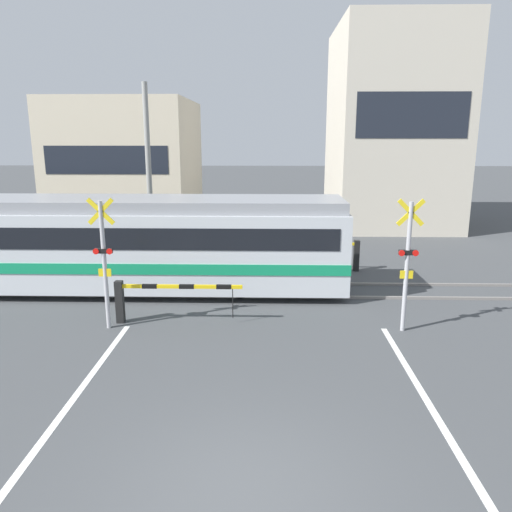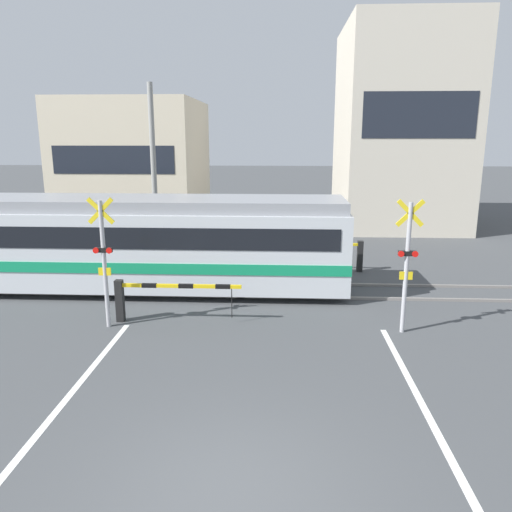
{
  "view_description": "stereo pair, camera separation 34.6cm",
  "coord_description": "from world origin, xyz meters",
  "px_view_note": "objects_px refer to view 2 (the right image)",
  "views": [
    {
      "loc": [
        0.33,
        -5.93,
        4.84
      ],
      "look_at": [
        0.0,
        7.57,
        1.6
      ],
      "focal_mm": 35.0,
      "sensor_mm": 36.0,
      "label": 1
    },
    {
      "loc": [
        0.67,
        -5.91,
        4.84
      ],
      "look_at": [
        0.0,
        7.57,
        1.6
      ],
      "focal_mm": 35.0,
      "sensor_mm": 36.0,
      "label": 2
    }
  ],
  "objects_px": {
    "commuter_train": "(77,240)",
    "crossing_signal_right": "(407,261)",
    "crossing_barrier_far": "(338,251)",
    "pedestrian": "(282,236)",
    "crossing_barrier_near": "(149,294)",
    "crossing_signal_left": "(104,257)"
  },
  "relations": [
    {
      "from": "commuter_train",
      "to": "crossing_signal_right",
      "type": "distance_m",
      "value": 10.17
    },
    {
      "from": "crossing_signal_right",
      "to": "crossing_barrier_far",
      "type": "bearing_deg",
      "value": 99.58
    },
    {
      "from": "commuter_train",
      "to": "pedestrian",
      "type": "bearing_deg",
      "value": 31.79
    },
    {
      "from": "crossing_barrier_near",
      "to": "crossing_signal_left",
      "type": "xyz_separation_m",
      "value": [
        -0.99,
        -0.4,
        1.1
      ]
    },
    {
      "from": "crossing_signal_left",
      "to": "crossing_signal_right",
      "type": "relative_size",
      "value": 1.0
    },
    {
      "from": "commuter_train",
      "to": "crossing_signal_right",
      "type": "bearing_deg",
      "value": -18.75
    },
    {
      "from": "crossing_barrier_far",
      "to": "pedestrian",
      "type": "distance_m",
      "value": 2.56
    },
    {
      "from": "crossing_barrier_near",
      "to": "pedestrian",
      "type": "relative_size",
      "value": 1.93
    },
    {
      "from": "pedestrian",
      "to": "crossing_barrier_far",
      "type": "bearing_deg",
      "value": -36.14
    },
    {
      "from": "crossing_barrier_near",
      "to": "crossing_signal_right",
      "type": "xyz_separation_m",
      "value": [
        6.59,
        -0.4,
        1.1
      ]
    },
    {
      "from": "commuter_train",
      "to": "crossing_signal_right",
      "type": "height_order",
      "value": "crossing_signal_right"
    },
    {
      "from": "crossing_barrier_near",
      "to": "crossing_signal_left",
      "type": "bearing_deg",
      "value": -158.07
    },
    {
      "from": "crossing_signal_right",
      "to": "pedestrian",
      "type": "height_order",
      "value": "crossing_signal_right"
    },
    {
      "from": "pedestrian",
      "to": "crossing_barrier_near",
      "type": "bearing_deg",
      "value": -117.04
    },
    {
      "from": "commuter_train",
      "to": "crossing_signal_left",
      "type": "bearing_deg",
      "value": -57.91
    },
    {
      "from": "crossing_signal_left",
      "to": "crossing_signal_right",
      "type": "height_order",
      "value": "same"
    },
    {
      "from": "commuter_train",
      "to": "crossing_signal_left",
      "type": "xyz_separation_m",
      "value": [
        2.05,
        -3.27,
        0.27
      ]
    },
    {
      "from": "crossing_signal_right",
      "to": "commuter_train",
      "type": "bearing_deg",
      "value": 161.25
    },
    {
      "from": "crossing_signal_left",
      "to": "pedestrian",
      "type": "bearing_deg",
      "value": 58.33
    },
    {
      "from": "crossing_signal_right",
      "to": "pedestrian",
      "type": "xyz_separation_m",
      "value": [
        -3.05,
        7.35,
        -0.86
      ]
    },
    {
      "from": "crossing_signal_left",
      "to": "crossing_barrier_near",
      "type": "bearing_deg",
      "value": 21.93
    },
    {
      "from": "commuter_train",
      "to": "crossing_barrier_near",
      "type": "relative_size",
      "value": 5.11
    }
  ]
}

